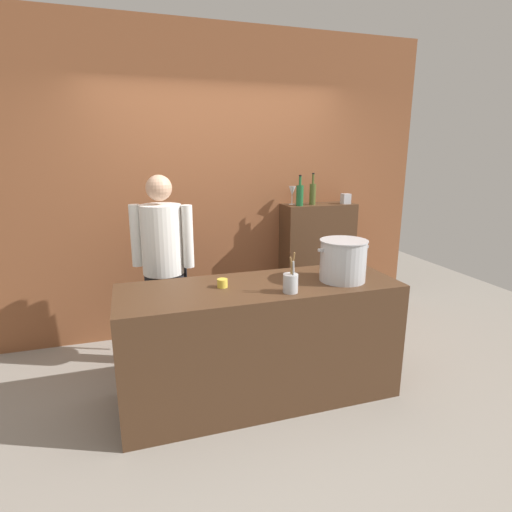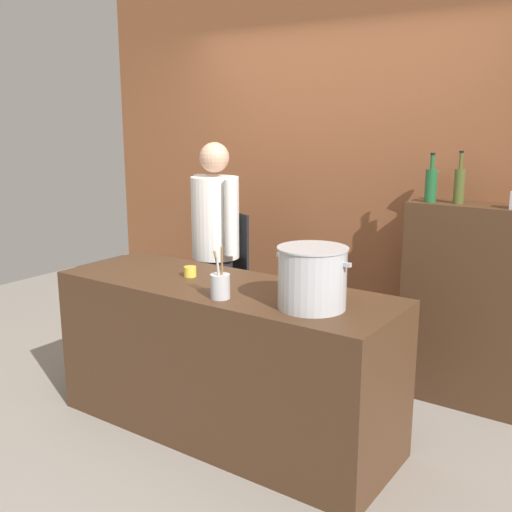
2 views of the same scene
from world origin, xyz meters
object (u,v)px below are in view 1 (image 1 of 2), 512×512
wine_glass_tall (292,192)px  wine_bottle_olive (313,193)px  stockpot_large (343,260)px  chef (163,259)px  spice_tin_silver (346,199)px  utensil_crock (291,283)px  wine_bottle_green (300,195)px  butter_jar (222,283)px

wine_glass_tall → wine_bottle_olive: bearing=-22.4°
stockpot_large → wine_bottle_olive: (0.32, 1.24, 0.37)m
chef → spice_tin_silver: bearing=-146.1°
stockpot_large → utensil_crock: bearing=-164.1°
utensil_crock → wine_glass_tall: bearing=67.5°
utensil_crock → wine_bottle_olive: size_ratio=0.88×
chef → wine_bottle_green: (1.41, 0.39, 0.45)m
utensil_crock → wine_glass_tall: 1.65m
chef → wine_bottle_green: 1.53m
utensil_crock → butter_jar: (-0.42, 0.25, -0.04)m
butter_jar → spice_tin_silver: size_ratio=0.72×
wine_bottle_green → wine_bottle_olive: wine_bottle_olive is taller
wine_bottle_green → spice_tin_silver: (0.52, -0.00, -0.06)m
wine_bottle_olive → butter_jar: bearing=-137.2°
utensil_crock → spice_tin_silver: size_ratio=2.70×
stockpot_large → butter_jar: (-0.89, 0.11, -0.12)m
chef → butter_jar: 0.78m
spice_tin_silver → utensil_crock: bearing=-131.0°
chef → wine_bottle_olive: bearing=-142.1°
stockpot_large → utensil_crock: stockpot_large is taller
wine_bottle_green → wine_glass_tall: 0.13m
butter_jar → wine_bottle_olive: size_ratio=0.23×
chef → wine_bottle_olive: (1.57, 0.44, 0.46)m
utensil_crock → wine_bottle_olive: 1.65m
wine_glass_tall → chef: bearing=-159.4°
butter_jar → spice_tin_silver: (1.58, 1.09, 0.43)m
chef → spice_tin_silver: size_ratio=15.80×
chef → stockpot_large: bearing=169.5°
wine_bottle_green → wine_bottle_olive: bearing=15.2°
spice_tin_silver → stockpot_large: bearing=-119.8°
butter_jar → wine_bottle_green: wine_bottle_green is taller
wine_bottle_olive → spice_tin_silver: (0.36, -0.04, -0.06)m
chef → wine_glass_tall: size_ratio=8.86×
chef → spice_tin_silver: 2.01m
stockpot_large → butter_jar: 0.91m
butter_jar → wine_bottle_olive: bearing=42.8°
butter_jar → wine_bottle_green: (1.06, 1.09, 0.49)m
wine_glass_tall → spice_tin_silver: (0.55, -0.13, -0.08)m
stockpot_large → wine_glass_tall: (0.13, 1.32, 0.38)m
wine_bottle_olive → spice_tin_silver: wine_bottle_olive is taller
wine_bottle_green → wine_glass_tall: wine_bottle_green is taller
stockpot_large → utensil_crock: (-0.47, -0.13, -0.08)m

